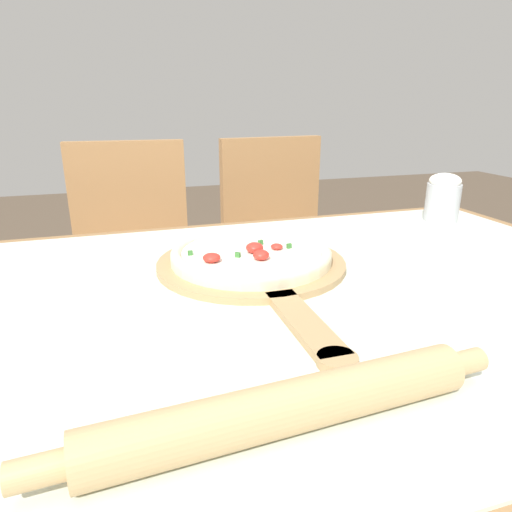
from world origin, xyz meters
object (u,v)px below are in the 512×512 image
chair_right (280,246)px  flour_cup (443,197)px  pizza (251,254)px  chair_left (134,260)px  pizza_peel (255,267)px  rolling_pin (286,408)px

chair_right → flour_cup: bearing=-70.4°
pizza → chair_right: 0.82m
pizza → flour_cup: (0.56, 0.18, 0.04)m
chair_left → chair_right: bearing=3.5°
chair_left → chair_right: (0.52, -0.00, 0.00)m
pizza_peel → chair_left: chair_left is taller
rolling_pin → flour_cup: size_ratio=3.85×
pizza → chair_right: (0.32, 0.71, -0.23)m
pizza_peel → chair_right: chair_right is taller
pizza → flour_cup: 0.59m
pizza_peel → chair_left: bearing=104.8°
chair_left → flour_cup: bearing=-31.6°
pizza → rolling_pin: (-0.10, -0.44, -0.00)m
rolling_pin → chair_right: (0.42, 1.15, -0.23)m
chair_left → flour_cup: (0.76, -0.53, 0.27)m
chair_left → pizza: bearing=-71.2°
chair_right → chair_left: bearing=175.3°
pizza → rolling_pin: same height
rolling_pin → pizza: bearing=77.5°
pizza_peel → chair_right: bearing=66.4°
chair_right → pizza_peel: bearing=-118.3°
pizza → pizza_peel: bearing=-89.4°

